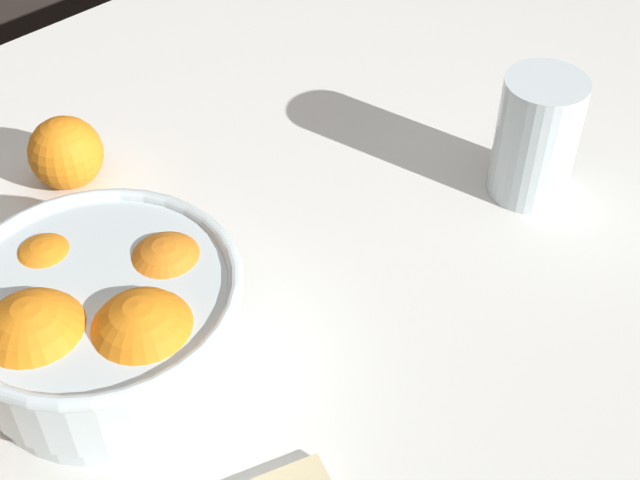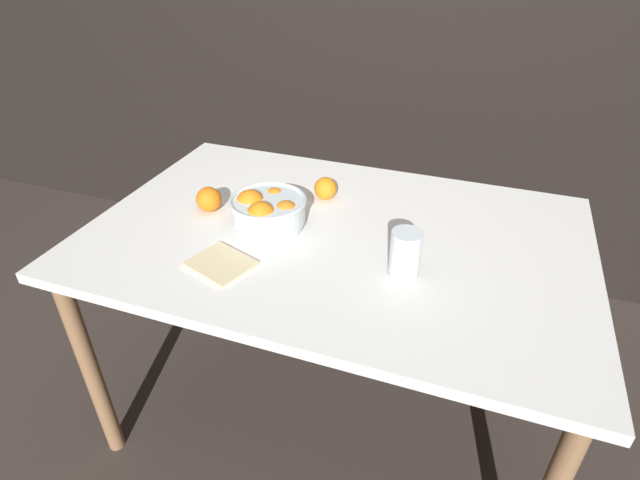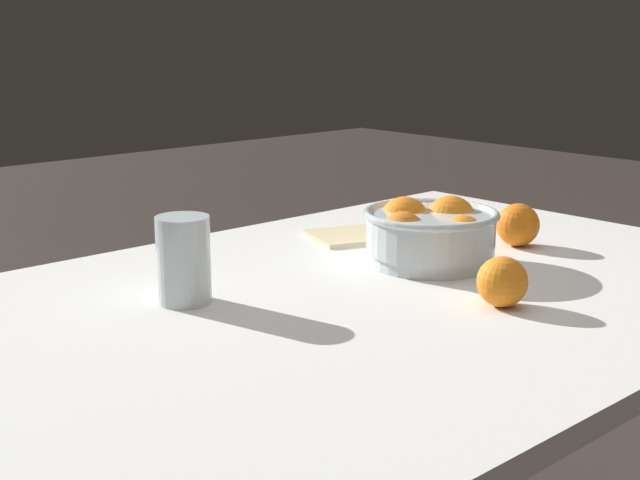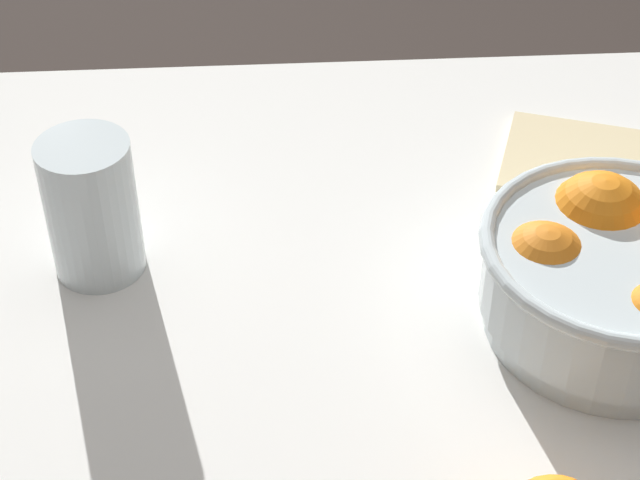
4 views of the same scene
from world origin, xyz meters
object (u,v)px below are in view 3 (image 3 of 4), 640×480
object	(u,v)px
fruit_bowl	(430,232)
orange_loose_near_bowl	(502,282)
orange_loose_front	(518,225)
juice_glass	(184,265)

from	to	relation	value
fruit_bowl	orange_loose_near_bowl	world-z (taller)	fruit_bowl
orange_loose_near_bowl	orange_loose_front	world-z (taller)	orange_loose_front
orange_loose_near_bowl	juice_glass	bearing A→B (deg)	-44.84
juice_glass	fruit_bowl	bearing A→B (deg)	166.91
juice_glass	orange_loose_near_bowl	size ratio (longest dim) A/B	1.74
orange_loose_front	fruit_bowl	bearing A→B (deg)	-7.16
fruit_bowl	orange_loose_near_bowl	xyz separation A→B (m)	(0.10, 0.21, -0.02)
orange_loose_near_bowl	orange_loose_front	xyz separation A→B (m)	(-0.30, -0.19, 0.00)
juice_glass	orange_loose_near_bowl	bearing A→B (deg)	135.16
fruit_bowl	juice_glass	xyz separation A→B (m)	(0.40, -0.09, 0.00)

